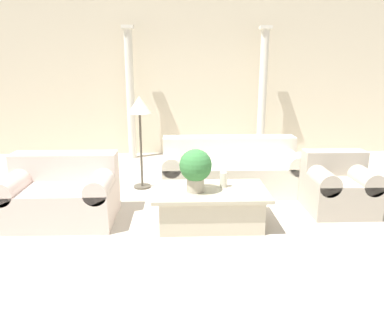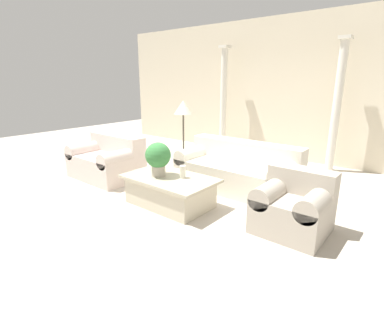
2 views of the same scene
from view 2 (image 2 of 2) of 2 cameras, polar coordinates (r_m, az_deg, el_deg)
name	(u,v)px [view 2 (image 2 of 2)]	position (r m, az deg, el deg)	size (l,w,h in m)	color
ground_plane	(197,195)	(4.93, 0.92, -5.89)	(16.00, 16.00, 0.00)	#BCB2A3
wall_back	(285,90)	(7.42, 17.34, 13.46)	(10.00, 0.06, 3.20)	beige
sofa_long	(238,170)	(5.19, 8.66, -1.05)	(2.07, 0.91, 0.80)	beige
loveseat	(108,160)	(5.97, -15.75, 0.86)	(1.33, 0.91, 0.80)	beige
coffee_table	(170,191)	(4.52, -4.23, -4.99)	(1.37, 0.83, 0.44)	beige
potted_plant	(158,157)	(4.45, -6.48, 1.46)	(0.38, 0.38, 0.51)	#B2A893
pillar_candle	(183,172)	(4.38, -1.81, -1.40)	(0.09, 0.09, 0.19)	silver
floor_lamp	(183,112)	(5.95, -1.67, 9.87)	(0.36, 0.36, 1.44)	#4C473D
column_left	(223,100)	(7.74, 6.01, 12.18)	(0.23, 0.23, 2.61)	silver
column_right	(337,105)	(6.65, 25.87, 10.09)	(0.23, 0.23, 2.61)	silver
armchair	(294,205)	(3.92, 18.81, -7.33)	(0.83, 0.78, 0.76)	#ADA393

